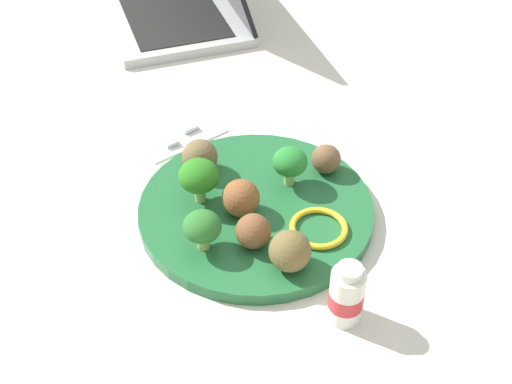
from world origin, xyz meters
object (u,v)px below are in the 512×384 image
object	(u,v)px
broccoli_floret_mid_left	(199,176)
yogurt_bottle	(346,295)
meatball_back_left	(290,251)
napkin	(159,118)
pepper_ring_center	(319,228)
meatball_front_right	(239,197)
meatball_mid_left	(200,157)
fork	(172,113)
plate	(256,210)
meatball_front_left	(253,231)
broccoli_floret_near_rim	(202,227)
broccoli_floret_center	(290,162)
meatball_mid_right	(325,158)
knife	(150,122)

from	to	relation	value
broccoli_floret_mid_left	yogurt_bottle	distance (m)	0.23
meatball_back_left	napkin	world-z (taller)	meatball_back_left
pepper_ring_center	meatball_front_right	bearing A→B (deg)	-146.19
meatball_mid_left	fork	bearing A→B (deg)	163.37
plate	meatball_back_left	distance (m)	0.11
meatball_front_left	meatball_front_right	distance (m)	0.06
meatball_front_right	broccoli_floret_near_rim	bearing A→B (deg)	-69.49
pepper_ring_center	napkin	distance (m)	0.32
plate	napkin	bearing A→B (deg)	178.65
broccoli_floret_center	napkin	distance (m)	0.24
broccoli_floret_near_rim	meatball_front_left	bearing A→B (deg)	58.67
meatball_mid_right	pepper_ring_center	bearing A→B (deg)	-43.67
meatball_front_right	meatball_mid_left	bearing A→B (deg)	178.16
meatball_mid_left	broccoli_floret_center	bearing A→B (deg)	41.69
pepper_ring_center	yogurt_bottle	size ratio (longest dim) A/B	0.91
pepper_ring_center	yogurt_bottle	world-z (taller)	yogurt_bottle
plate	napkin	size ratio (longest dim) A/B	1.65
plate	knife	bearing A→B (deg)	-176.95
plate	broccoli_floret_center	xyz separation A→B (m)	(-0.01, 0.06, 0.04)
meatball_front_right	yogurt_bottle	bearing A→B (deg)	1.41
plate	meatball_mid_left	bearing A→B (deg)	-168.42
broccoli_floret_mid_left	meatball_back_left	size ratio (longest dim) A/B	1.25
meatball_mid_right	napkin	xyz separation A→B (m)	(-0.24, -0.10, -0.03)
meatball_mid_right	meatball_front_right	world-z (taller)	meatball_front_right
napkin	yogurt_bottle	world-z (taller)	yogurt_bottle
meatball_mid_left	napkin	size ratio (longest dim) A/B	0.26
fork	meatball_back_left	bearing A→B (deg)	-8.90
knife	plate	bearing A→B (deg)	3.05
fork	plate	bearing A→B (deg)	-5.78
fork	meatball_mid_right	bearing A→B (deg)	19.94
meatball_front_right	knife	world-z (taller)	meatball_front_right
broccoli_floret_center	meatball_back_left	world-z (taller)	broccoli_floret_center
plate	meatball_back_left	xyz separation A→B (m)	(0.10, -0.03, 0.03)
meatball_front_left	knife	xyz separation A→B (m)	(-0.28, 0.03, -0.03)
broccoli_floret_center	pepper_ring_center	world-z (taller)	broccoli_floret_center
broccoli_floret_near_rim	meatball_mid_left	size ratio (longest dim) A/B	1.08
fork	knife	bearing A→B (deg)	-88.94
meatball_mid_right	meatball_front_right	bearing A→B (deg)	-90.23
broccoli_floret_mid_left	meatball_front_left	bearing A→B (deg)	4.85
broccoli_floret_center	meatball_front_right	size ratio (longest dim) A/B	1.15
meatball_front_right	broccoli_floret_mid_left	bearing A→B (deg)	-147.63
napkin	knife	bearing A→B (deg)	-66.75
meatball_front_right	yogurt_bottle	size ratio (longest dim) A/B	0.60
meatball_mid_right	broccoli_floret_mid_left	bearing A→B (deg)	-105.43
fork	meatball_mid_left	bearing A→B (deg)	-16.63
yogurt_bottle	knife	bearing A→B (deg)	179.33
broccoli_floret_near_rim	napkin	xyz separation A→B (m)	(-0.26, 0.09, -0.04)
broccoli_floret_near_rim	fork	size ratio (longest dim) A/B	0.40
plate	fork	xyz separation A→B (m)	(-0.23, 0.02, -0.00)
broccoli_floret_mid_left	napkin	size ratio (longest dim) A/B	0.34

